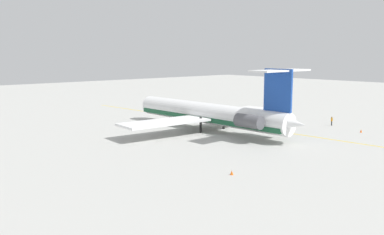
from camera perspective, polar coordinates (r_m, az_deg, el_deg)
ground at (r=90.03m, az=7.74°, el=-0.49°), size 282.41×282.41×0.00m
main_jetliner at (r=77.59m, az=2.79°, el=0.53°), size 40.73×36.23×11.88m
ground_crew_near_nose at (r=88.05m, az=18.46°, el=-0.32°), size 0.44×0.29×1.80m
ground_crew_near_tail at (r=106.84m, az=1.62°, el=1.59°), size 0.27×0.41×1.66m
safety_cone_nose at (r=50.29m, az=5.43°, el=-7.46°), size 0.40×0.40×0.55m
safety_cone_wingtip at (r=82.42m, az=21.98°, el=-1.70°), size 0.40×0.40×0.55m
taxiway_centreline at (r=84.52m, az=6.09°, el=-1.06°), size 95.44×7.39×0.01m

